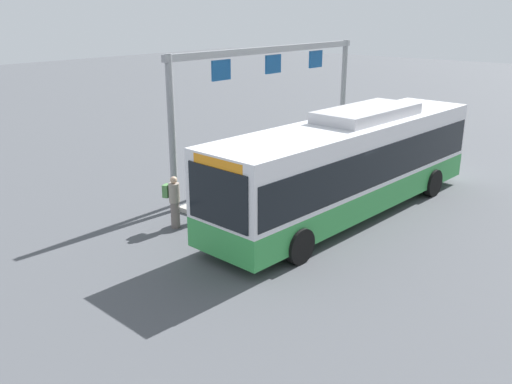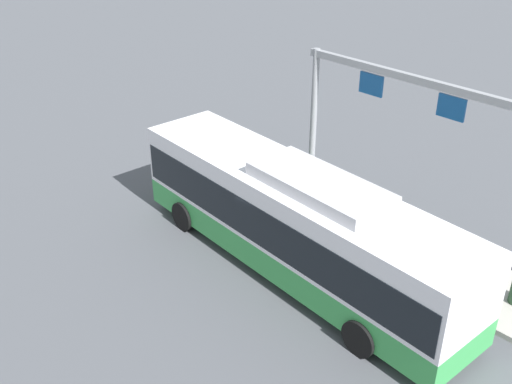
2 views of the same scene
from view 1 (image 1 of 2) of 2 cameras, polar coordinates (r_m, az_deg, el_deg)
ground_plane at (r=18.69m, az=9.42°, el=-2.21°), size 120.00×120.00×0.00m
platform_curb at (r=21.46m, az=4.38°, el=0.94°), size 10.00×2.80×0.16m
bus_main at (r=18.14m, az=9.73°, el=3.16°), size 11.87×3.21×3.46m
person_boarding at (r=17.79m, az=-5.01°, el=0.50°), size 0.49×0.60×1.67m
person_waiting_near at (r=18.88m, az=-1.34°, el=1.62°), size 0.39×0.56×1.67m
person_waiting_mid at (r=17.17m, az=-8.53°, el=-0.88°), size 0.45×0.59×1.67m
platform_sign_gantry at (r=21.84m, az=1.77°, el=11.39°), size 11.03×0.24×5.20m
trash_bin at (r=24.61m, az=9.68°, el=4.29°), size 0.52×0.52×0.90m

